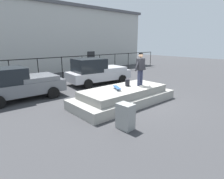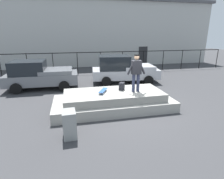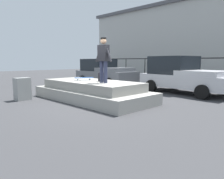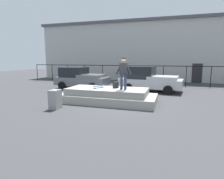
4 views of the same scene
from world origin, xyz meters
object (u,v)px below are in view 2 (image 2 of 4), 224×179
Objects in this scene: car_silver_pickup_mid at (123,69)px; backpack at (122,86)px; skateboarder at (136,71)px; car_grey_pickup_near at (40,75)px; skateboard at (103,90)px; utility_box at (69,124)px.

backpack is at bearing -106.45° from car_silver_pickup_mid.
skateboarder is 6.59m from car_grey_pickup_near.
skateboard is (-1.48, 0.19, -0.88)m from skateboarder.
backpack is at bearing 40.26° from utility_box.
utility_box is at bearing -119.19° from car_silver_pickup_mid.
car_silver_pickup_mid reaches higher than utility_box.
car_grey_pickup_near is at bearing 83.73° from backpack.
skateboarder is at bearing -42.84° from car_grey_pickup_near.
car_grey_pickup_near is 6.60m from utility_box.
skateboarder reaches higher than car_silver_pickup_mid.
skateboard is at bearing -52.10° from car_grey_pickup_near.
skateboarder is 1.04m from backpack.
utility_box is at bearing 170.56° from backpack.
backpack is 4.63m from car_silver_pickup_mid.
skateboard is 0.17× the size of car_silver_pickup_mid.
backpack is 0.07× the size of car_silver_pickup_mid.
utility_box is (-3.00, -1.91, -1.32)m from skateboarder.
car_grey_pickup_near is 4.65× the size of utility_box.
car_silver_pickup_mid is 5.13× the size of utility_box.
car_silver_pickup_mid is (1.31, 4.44, -0.06)m from backpack.
car_grey_pickup_near reaches higher than backpack.
utility_box is (-3.76, -6.74, -0.46)m from car_silver_pickup_mid.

